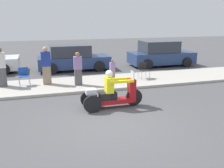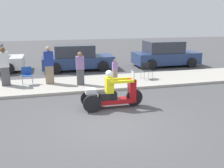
{
  "view_description": "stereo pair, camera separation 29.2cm",
  "coord_description": "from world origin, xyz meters",
  "views": [
    {
      "loc": [
        -2.04,
        -6.98,
        3.18
      ],
      "look_at": [
        0.38,
        1.22,
        0.89
      ],
      "focal_mm": 40.0,
      "sensor_mm": 36.0,
      "label": 1
    },
    {
      "loc": [
        -1.76,
        -7.06,
        3.18
      ],
      "look_at": [
        0.38,
        1.22,
        0.89
      ],
      "focal_mm": 40.0,
      "sensor_mm": 36.0,
      "label": 2
    }
  ],
  "objects": [
    {
      "name": "parked_car_lot_right",
      "position": [
        5.81,
        8.1,
        0.78
      ],
      "size": [
        4.3,
        2.07,
        1.67
      ],
      "color": "navy",
      "rests_on": "ground"
    },
    {
      "name": "spectator_end_of_line",
      "position": [
        1.42,
        4.67,
        0.63
      ],
      "size": [
        0.27,
        0.18,
        1.06
      ],
      "color": "gray",
      "rests_on": "sidewalk_strip"
    },
    {
      "name": "spectator_by_tree",
      "position": [
        -0.36,
        4.25,
        0.86
      ],
      "size": [
        0.37,
        0.23,
        1.54
      ],
      "color": "#515156",
      "rests_on": "sidewalk_strip"
    },
    {
      "name": "folding_chair_set_back",
      "position": [
        -2.78,
        4.93,
        0.62
      ],
      "size": [
        0.52,
        0.52,
        0.82
      ],
      "color": "#A5A8AD",
      "rests_on": "sidewalk_strip"
    },
    {
      "name": "ground_plane",
      "position": [
        0.0,
        0.0,
        0.0
      ],
      "size": [
        60.0,
        60.0,
        0.0
      ],
      "primitive_type": "plane",
      "color": "#4C4C4F"
    },
    {
      "name": "parked_car_lot_center",
      "position": [
        -0.05,
        8.28,
        0.73
      ],
      "size": [
        4.32,
        1.95,
        1.56
      ],
      "color": "navy",
      "rests_on": "ground"
    },
    {
      "name": "motorcycle_trike",
      "position": [
        0.37,
        1.22,
        0.5
      ],
      "size": [
        2.26,
        0.69,
        1.4
      ],
      "color": "black",
      "rests_on": "ground"
    },
    {
      "name": "spectator_far_back",
      "position": [
        -1.75,
        4.82,
        0.97
      ],
      "size": [
        0.44,
        0.28,
        1.76
      ],
      "color": "gray",
      "rests_on": "sidewalk_strip"
    },
    {
      "name": "sidewalk_strip",
      "position": [
        0.0,
        4.6,
        0.06
      ],
      "size": [
        28.0,
        2.8,
        0.12
      ],
      "color": "#B2ADA3",
      "rests_on": "ground"
    },
    {
      "name": "folding_chair_curbside",
      "position": [
        3.05,
        4.62,
        0.62
      ],
      "size": [
        0.48,
        0.48,
        0.82
      ],
      "color": "#A5A8AD",
      "rests_on": "sidewalk_strip"
    },
    {
      "name": "spectator_mid_group",
      "position": [
        -3.72,
        4.98,
        0.97
      ],
      "size": [
        0.46,
        0.33,
        1.77
      ],
      "color": "#515156",
      "rests_on": "sidewalk_strip"
    }
  ]
}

